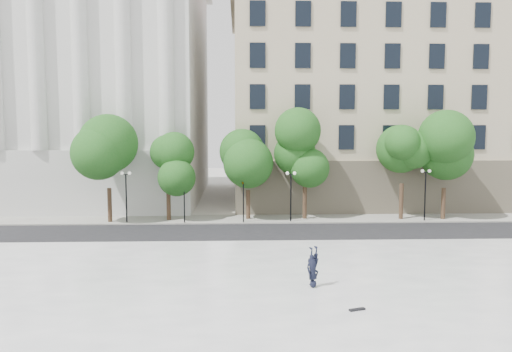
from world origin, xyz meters
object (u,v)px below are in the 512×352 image
object	(u,v)px
person_lying	(313,282)
skateboard	(357,309)
traffic_light_west	(184,181)
traffic_light_east	(243,179)

from	to	relation	value
person_lying	skateboard	bearing A→B (deg)	-101.66
traffic_light_west	traffic_light_east	xyz separation A→B (m)	(4.89, 0.00, 0.13)
person_lying	skateboard	world-z (taller)	person_lying
traffic_light_west	skateboard	xyz separation A→B (m)	(9.37, -21.20, -3.14)
traffic_light_west	skateboard	bearing A→B (deg)	-66.14
traffic_light_west	person_lying	bearing A→B (deg)	-66.22
traffic_light_west	person_lying	size ratio (longest dim) A/B	2.14
person_lying	skateboard	distance (m)	3.36
traffic_light_west	skateboard	size ratio (longest dim) A/B	5.87
traffic_light_east	person_lying	distance (m)	18.66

